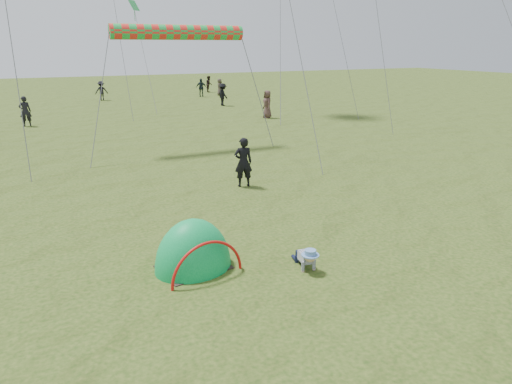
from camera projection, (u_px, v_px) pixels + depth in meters
name	position (u px, v px, depth m)	size (l,w,h in m)	color
ground	(356.00, 261.00, 10.14)	(140.00, 140.00, 0.00)	#1C3A0E
crawling_toddler	(306.00, 257.00, 9.75)	(0.48, 0.69, 0.53)	black
popup_tent	(194.00, 267.00, 9.86)	(1.70, 1.40, 2.20)	#04883B
standing_adult	(243.00, 162.00, 15.30)	(0.61, 0.40, 1.68)	black
crowd_person_0	(25.00, 111.00, 26.88)	(0.64, 0.42, 1.77)	black
crowd_person_1	(209.00, 84.00, 46.77)	(0.80, 0.62, 1.64)	black
crowd_person_3	(223.00, 95.00, 36.12)	(1.13, 0.65, 1.75)	black
crowd_person_4	(220.00, 87.00, 43.63)	(0.77, 0.50, 1.58)	#43392F
crowd_person_9	(101.00, 91.00, 39.77)	(1.06, 0.61, 1.65)	black
crowd_person_14	(201.00, 88.00, 42.51)	(0.98, 0.41, 1.67)	#1B272B
crowd_person_16	(267.00, 104.00, 29.97)	(0.88, 0.57, 1.80)	#452F2A
rainbow_tube_kite	(179.00, 32.00, 19.84)	(0.64, 0.64, 5.86)	red
diamond_kite_3	(134.00, 5.00, 33.87)	(0.87, 0.87, 0.00)	green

